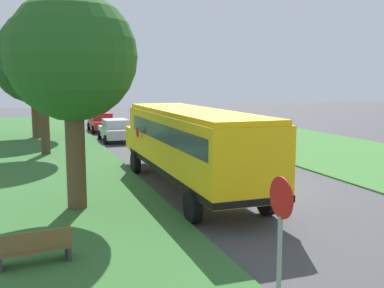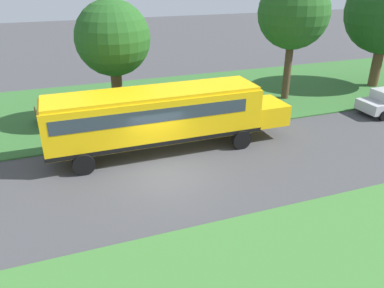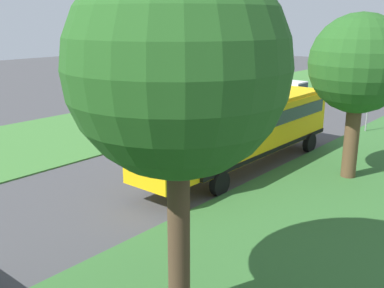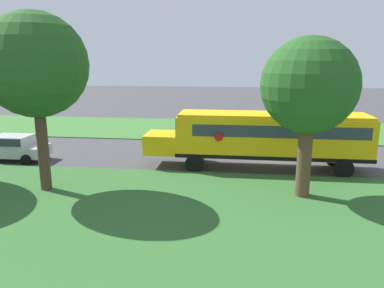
{
  "view_description": "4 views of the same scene",
  "coord_description": "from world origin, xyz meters",
  "px_view_note": "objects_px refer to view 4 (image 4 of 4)",
  "views": [
    {
      "loc": [
        -8.25,
        -15.7,
        4.24
      ],
      "look_at": [
        -1.57,
        3.09,
        1.43
      ],
      "focal_mm": 42.0,
      "sensor_mm": 36.0,
      "label": 1
    },
    {
      "loc": [
        14.2,
        -3.92,
        8.44
      ],
      "look_at": [
        -0.38,
        1.38,
        1.17
      ],
      "focal_mm": 35.0,
      "sensor_mm": 36.0,
      "label": 2
    },
    {
      "loc": [
        -13.79,
        17.9,
        6.8
      ],
      "look_at": [
        -1.61,
        3.47,
        1.51
      ],
      "focal_mm": 42.0,
      "sensor_mm": 36.0,
      "label": 3
    },
    {
      "loc": [
        -23.47,
        2.09,
        6.12
      ],
      "look_at": [
        -2.02,
        4.8,
        1.17
      ],
      "focal_mm": 35.0,
      "sensor_mm": 36.0,
      "label": 4
    }
  ],
  "objects_px": {
    "oak_tree_beside_bus": "(307,88)",
    "oak_tree_roadside_mid": "(37,65)",
    "school_bus": "(266,135)",
    "car_silver_nearest": "(12,146)"
  },
  "relations": [
    {
      "from": "school_bus",
      "to": "oak_tree_roadside_mid",
      "type": "relative_size",
      "value": 1.52
    },
    {
      "from": "car_silver_nearest",
      "to": "oak_tree_roadside_mid",
      "type": "xyz_separation_m",
      "value": [
        -4.76,
        -4.8,
        4.96
      ]
    },
    {
      "from": "school_bus",
      "to": "car_silver_nearest",
      "type": "distance_m",
      "value": 15.34
    },
    {
      "from": "school_bus",
      "to": "oak_tree_roadside_mid",
      "type": "height_order",
      "value": "oak_tree_roadside_mid"
    },
    {
      "from": "school_bus",
      "to": "car_silver_nearest",
      "type": "xyz_separation_m",
      "value": [
        -0.18,
        15.3,
        -1.05
      ]
    },
    {
      "from": "oak_tree_beside_bus",
      "to": "oak_tree_roadside_mid",
      "type": "bearing_deg",
      "value": 92.5
    },
    {
      "from": "oak_tree_beside_bus",
      "to": "oak_tree_roadside_mid",
      "type": "distance_m",
      "value": 11.81
    },
    {
      "from": "car_silver_nearest",
      "to": "oak_tree_roadside_mid",
      "type": "bearing_deg",
      "value": -134.75
    },
    {
      "from": "school_bus",
      "to": "oak_tree_roadside_mid",
      "type": "bearing_deg",
      "value": 115.19
    },
    {
      "from": "school_bus",
      "to": "oak_tree_beside_bus",
      "type": "height_order",
      "value": "oak_tree_beside_bus"
    }
  ]
}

